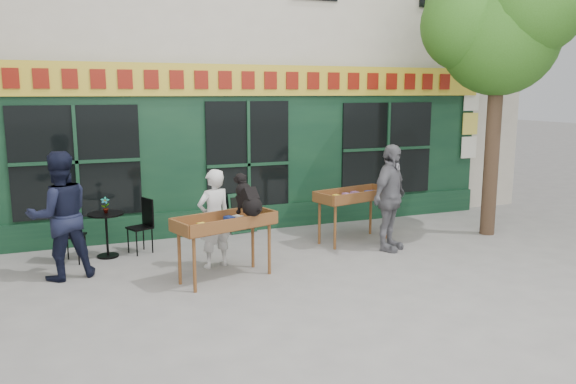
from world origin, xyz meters
name	(u,v)px	position (x,y,z in m)	size (l,w,h in m)	color
ground	(292,262)	(0.00, 0.00, 0.00)	(80.00, 80.00, 0.00)	slate
building	(201,2)	(0.00, 5.97, 4.97)	(14.00, 7.26, 10.00)	beige
street_tree	(500,20)	(4.34, 0.36, 4.11)	(3.05, 2.90, 5.60)	#382619
book_cart_center	(225,226)	(-1.25, -0.43, 0.82)	(1.62, 1.03, 0.99)	brown
dog	(248,194)	(-0.90, -0.48, 1.29)	(0.34, 0.60, 0.60)	black
woman	(214,219)	(-1.25, 0.22, 0.79)	(0.58, 0.38, 1.59)	silver
book_cart_right	(354,198)	(1.57, 0.79, 0.82)	(1.61, 0.97, 0.99)	brown
man_right	(390,198)	(1.87, 0.04, 0.94)	(1.10, 0.46, 1.88)	slate
bistro_table	(106,226)	(-2.81, 1.43, 0.54)	(0.60, 0.60, 0.76)	black
bistro_chair_left	(66,229)	(-3.44, 1.36, 0.56)	(0.48, 0.47, 0.95)	black
bistro_chair_right	(144,221)	(-2.18, 1.51, 0.56)	(0.47, 0.47, 0.95)	black
potted_plant	(105,205)	(-2.81, 1.43, 0.90)	(0.15, 0.10, 0.28)	gray
man_left	(60,216)	(-3.51, 0.53, 0.96)	(0.94, 0.73, 1.93)	black
chalkboard	(243,213)	(-0.17, 2.19, 0.40)	(0.58, 0.27, 0.79)	black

